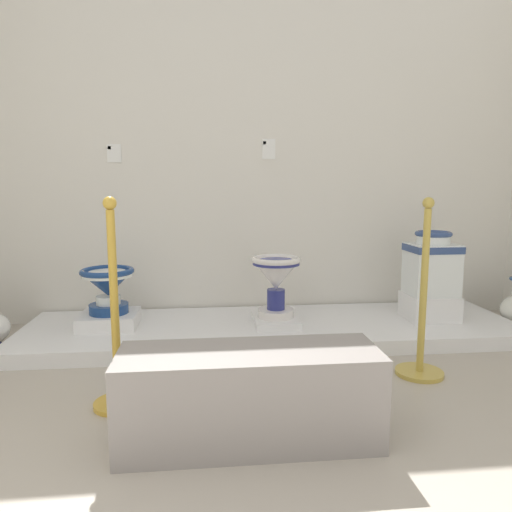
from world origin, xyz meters
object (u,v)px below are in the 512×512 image
object	(u,v)px
stanchion_post_near_left	(116,343)
stanchion_post_near_right	(422,326)
plinth_block_slender_white	(109,320)
antique_toilet_central_ornate	(432,263)
museum_bench	(249,396)
plinth_block_central_ornate	(429,306)
info_placard_second	(269,149)
antique_toilet_slender_white	(108,284)
plinth_block_tall_cobalt	(276,320)
antique_toilet_tall_cobalt	(276,277)
info_placard_first	(114,153)

from	to	relation	value
stanchion_post_near_left	stanchion_post_near_right	size ratio (longest dim) A/B	1.01
plinth_block_slender_white	antique_toilet_central_ornate	distance (m)	2.37
museum_bench	plinth_block_central_ornate	bearing A→B (deg)	42.95
stanchion_post_near_right	museum_bench	world-z (taller)	stanchion_post_near_right
plinth_block_central_ornate	info_placard_second	xyz separation A→B (m)	(-1.15, 0.51, 1.18)
plinth_block_slender_white	antique_toilet_slender_white	world-z (taller)	antique_toilet_slender_white
plinth_block_slender_white	plinth_block_tall_cobalt	xyz separation A→B (m)	(1.18, -0.06, -0.02)
antique_toilet_central_ornate	info_placard_second	size ratio (longest dim) A/B	2.99
museum_bench	plinth_block_slender_white	bearing A→B (deg)	121.31
plinth_block_tall_cobalt	antique_toilet_tall_cobalt	world-z (taller)	antique_toilet_tall_cobalt
plinth_block_tall_cobalt	info_placard_first	xyz separation A→B (m)	(-1.18, 0.52, 1.21)
plinth_block_central_ornate	antique_toilet_central_ornate	xyz separation A→B (m)	(-0.00, -0.00, 0.33)
plinth_block_slender_white	plinth_block_central_ornate	xyz separation A→B (m)	(2.34, -0.05, 0.04)
museum_bench	stanchion_post_near_right	bearing A→B (deg)	29.90
stanchion_post_near_right	antique_toilet_tall_cobalt	bearing A→B (deg)	133.57
antique_toilet_slender_white	info_placard_first	bearing A→B (deg)	90.62
antique_toilet_slender_white	info_placard_second	xyz separation A→B (m)	(1.19, 0.46, 0.97)
stanchion_post_near_right	plinth_block_tall_cobalt	bearing A→B (deg)	133.57
plinth_block_slender_white	plinth_block_central_ornate	bearing A→B (deg)	-1.17
antique_toilet_tall_cobalt	antique_toilet_slender_white	bearing A→B (deg)	177.05
plinth_block_slender_white	stanchion_post_near_left	bearing A→B (deg)	-76.47
stanchion_post_near_left	stanchion_post_near_right	bearing A→B (deg)	7.40
info_placard_second	museum_bench	size ratio (longest dim) A/B	0.14
plinth_block_central_ornate	antique_toilet_central_ornate	bearing A→B (deg)	-135.00
info_placard_second	plinth_block_central_ornate	bearing A→B (deg)	-23.82
antique_toilet_slender_white	info_placard_second	bearing A→B (deg)	21.11
stanchion_post_near_right	plinth_block_central_ornate	bearing A→B (deg)	60.66
plinth_block_central_ornate	antique_toilet_central_ornate	world-z (taller)	antique_toilet_central_ornate
plinth_block_slender_white	stanchion_post_near_right	world-z (taller)	stanchion_post_near_right
plinth_block_central_ornate	stanchion_post_near_left	distance (m)	2.31
stanchion_post_near_left	museum_bench	bearing A→B (deg)	-31.92
antique_toilet_central_ornate	info_placard_second	bearing A→B (deg)	156.18
plinth_block_slender_white	info_placard_first	distance (m)	1.27
antique_toilet_slender_white	plinth_block_tall_cobalt	distance (m)	1.21
plinth_block_central_ornate	antique_toilet_tall_cobalt	bearing A→B (deg)	-179.36
plinth_block_tall_cobalt	antique_toilet_central_ornate	world-z (taller)	antique_toilet_central_ornate
antique_toilet_slender_white	antique_toilet_tall_cobalt	bearing A→B (deg)	-2.95
stanchion_post_near_right	info_placard_first	bearing A→B (deg)	146.10
plinth_block_tall_cobalt	stanchion_post_near_left	distance (m)	1.36
antique_toilet_tall_cobalt	museum_bench	distance (m)	1.42
info_placard_first	stanchion_post_near_right	distance (m)	2.52
plinth_block_central_ornate	info_placard_second	distance (m)	1.72
plinth_block_tall_cobalt	stanchion_post_near_right	distance (m)	1.06
plinth_block_slender_white	museum_bench	xyz separation A→B (m)	(0.86, -1.42, 0.05)
antique_toilet_tall_cobalt	stanchion_post_near_right	world-z (taller)	stanchion_post_near_right
info_placard_first	museum_bench	world-z (taller)	info_placard_first
plinth_block_slender_white	museum_bench	distance (m)	1.66
info_placard_second	stanchion_post_near_left	world-z (taller)	info_placard_second
antique_toilet_tall_cobalt	info_placard_first	xyz separation A→B (m)	(-1.18, 0.52, 0.89)
antique_toilet_slender_white	plinth_block_central_ornate	distance (m)	2.35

